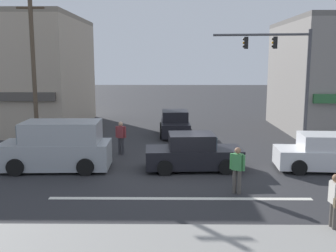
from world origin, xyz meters
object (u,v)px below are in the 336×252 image
(pedestrian_far_side, at_px, (237,168))
(traffic_light_mast, at_px, (288,70))
(utility_pole_near_left, at_px, (34,74))
(pedestrian_foreground_with_bag, at_px, (335,200))
(pedestrian_mid_crossing, at_px, (121,136))
(van_waiting_far, at_px, (58,147))
(sedan_approaching_near, at_px, (175,124))
(sedan_crossing_rightbound, at_px, (193,153))
(sedan_parked_curbside, at_px, (324,154))

(pedestrian_far_side, bearing_deg, traffic_light_mast, 62.08)
(utility_pole_near_left, relative_size, traffic_light_mast, 1.24)
(traffic_light_mast, height_order, pedestrian_far_side, traffic_light_mast)
(pedestrian_foreground_with_bag, bearing_deg, pedestrian_mid_crossing, 127.48)
(van_waiting_far, relative_size, pedestrian_far_side, 2.79)
(pedestrian_mid_crossing, relative_size, pedestrian_far_side, 1.00)
(sedan_approaching_near, bearing_deg, sedan_crossing_rightbound, -84.67)
(utility_pole_near_left, bearing_deg, sedan_parked_curbside, -16.12)
(traffic_light_mast, xyz_separation_m, pedestrian_far_side, (-3.60, -6.79, -3.23))
(sedan_approaching_near, distance_m, pedestrian_foreground_with_bag, 14.85)
(traffic_light_mast, relative_size, sedan_parked_curbside, 1.48)
(sedan_approaching_near, xyz_separation_m, pedestrian_foreground_with_bag, (4.22, -14.23, 0.24))
(utility_pole_near_left, relative_size, sedan_parked_curbside, 1.83)
(pedestrian_far_side, bearing_deg, sedan_parked_curbside, 35.82)
(sedan_parked_curbside, bearing_deg, utility_pole_near_left, 163.88)
(van_waiting_far, height_order, sedan_parked_curbside, van_waiting_far)
(sedan_crossing_rightbound, bearing_deg, van_waiting_far, -179.15)
(sedan_parked_curbside, bearing_deg, pedestrian_foreground_with_bag, -108.73)
(van_waiting_far, bearing_deg, pedestrian_mid_crossing, 49.71)
(sedan_parked_curbside, relative_size, pedestrian_far_side, 2.51)
(utility_pole_near_left, height_order, sedan_approaching_near, utility_pole_near_left)
(traffic_light_mast, relative_size, pedestrian_foreground_with_bag, 3.71)
(sedan_parked_curbside, bearing_deg, traffic_light_mast, 99.68)
(utility_pole_near_left, height_order, pedestrian_far_side, utility_pole_near_left)
(sedan_parked_curbside, bearing_deg, pedestrian_mid_crossing, 163.21)
(pedestrian_mid_crossing, bearing_deg, sedan_crossing_rightbound, -37.83)
(sedan_parked_curbside, bearing_deg, sedan_approaching_near, 128.75)
(sedan_approaching_near, height_order, pedestrian_foreground_with_bag, pedestrian_foreground_with_bag)
(sedan_crossing_rightbound, bearing_deg, utility_pole_near_left, 154.17)
(sedan_approaching_near, bearing_deg, sedan_parked_curbside, -51.25)
(van_waiting_far, bearing_deg, traffic_light_mast, 19.23)
(sedan_crossing_rightbound, xyz_separation_m, pedestrian_far_side, (1.39, -3.11, 0.24))
(pedestrian_mid_crossing, bearing_deg, pedestrian_far_side, -50.10)
(sedan_parked_curbside, height_order, pedestrian_foreground_with_bag, pedestrian_foreground_with_bag)
(van_waiting_far, bearing_deg, pedestrian_far_side, -22.78)
(van_waiting_far, bearing_deg, sedan_crossing_rightbound, 0.85)
(sedan_parked_curbside, bearing_deg, van_waiting_far, -179.83)
(sedan_approaching_near, xyz_separation_m, pedestrian_far_side, (2.12, -10.98, 0.24))
(utility_pole_near_left, xyz_separation_m, sedan_parked_curbside, (13.69, -3.96, -3.28))
(sedan_crossing_rightbound, xyz_separation_m, pedestrian_mid_crossing, (-3.46, 2.69, 0.24))
(pedestrian_foreground_with_bag, bearing_deg, van_waiting_far, 145.95)
(sedan_parked_curbside, height_order, pedestrian_far_side, pedestrian_far_side)
(sedan_parked_curbside, xyz_separation_m, pedestrian_foreground_with_bag, (-2.14, -6.31, 0.24))
(traffic_light_mast, xyz_separation_m, sedan_approaching_near, (-5.72, 4.19, -3.46))
(traffic_light_mast, bearing_deg, utility_pole_near_left, 179.02)
(traffic_light_mast, distance_m, pedestrian_foreground_with_bag, 10.66)
(pedestrian_foreground_with_bag, bearing_deg, pedestrian_far_side, 122.76)
(van_waiting_far, xyz_separation_m, sedan_approaching_near, (5.08, 7.95, -0.29))
(pedestrian_foreground_with_bag, bearing_deg, sedan_crossing_rightbound, 118.67)
(utility_pole_near_left, xyz_separation_m, traffic_light_mast, (13.05, -0.22, 0.18))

